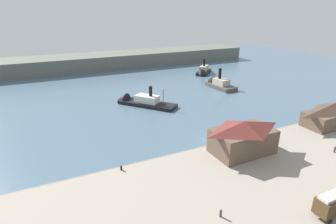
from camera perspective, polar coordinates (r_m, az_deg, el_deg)
name	(u,v)px	position (r m, az deg, el deg)	size (l,w,h in m)	color
ground_plane	(212,141)	(74.82, 9.13, -5.90)	(320.00, 320.00, 0.00)	slate
quay_promenade	(275,182)	(60.48, 21.37, -13.50)	(110.00, 36.00, 1.20)	#9E9384
seawall_edge	(220,145)	(72.02, 10.78, -6.67)	(110.00, 0.80, 1.00)	gray
ferry_shed_central_terminal	(243,137)	(66.41, 15.34, -5.00)	(14.49, 9.04, 7.90)	brown
ferry_shed_customs_shed	(334,113)	(93.47, 31.36, -0.22)	(19.83, 7.97, 6.75)	brown
pedestrian_by_tram	(335,149)	(76.42, 31.40, -6.65)	(0.43, 0.43, 1.74)	#4C3D33
pedestrian_near_cart	(221,213)	(48.42, 10.92, -19.96)	(0.38, 0.38, 1.55)	#33384C
mooring_post_center_east	(121,168)	(59.83, -9.71, -11.42)	(0.44, 0.44, 0.90)	black
mooring_post_west	(272,131)	(80.75, 20.85, -3.72)	(0.44, 0.44, 0.90)	black
ferry_outer_harbor	(218,84)	(126.02, 10.36, 5.76)	(7.62, 16.31, 10.95)	#514C47
ferry_departing_north	(139,101)	(101.87, -6.06, 2.25)	(19.54, 22.18, 9.65)	black
ferry_moored_east	(203,72)	(150.47, 7.33, 8.35)	(14.89, 14.90, 9.66)	black
far_headland	(108,61)	(171.38, -12.45, 10.42)	(180.00, 24.00, 8.00)	#60665B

